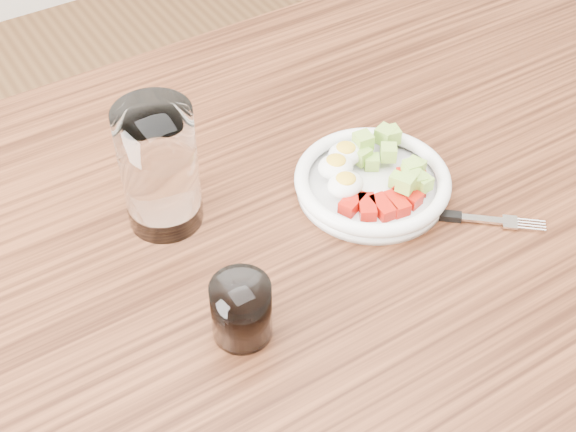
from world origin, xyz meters
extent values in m
cube|color=brown|center=(0.65, 0.35, 0.36)|extent=(0.07, 0.07, 0.73)
cube|color=brown|center=(0.00, 0.00, 0.75)|extent=(1.50, 0.90, 0.04)
cylinder|color=white|center=(0.12, 0.02, 0.78)|extent=(0.19, 0.19, 0.01)
torus|color=white|center=(0.12, 0.02, 0.79)|extent=(0.19, 0.19, 0.02)
cube|color=#B7160B|center=(0.07, 0.00, 0.79)|extent=(0.04, 0.03, 0.02)
cube|color=#B7160B|center=(0.08, -0.02, 0.79)|extent=(0.03, 0.04, 0.02)
cube|color=#B7160B|center=(0.10, -0.03, 0.79)|extent=(0.02, 0.04, 0.02)
cube|color=#B7160B|center=(0.12, -0.03, 0.79)|extent=(0.02, 0.04, 0.02)
cube|color=#B7160B|center=(0.14, -0.03, 0.79)|extent=(0.03, 0.04, 0.02)
cube|color=#B7160B|center=(0.15, -0.02, 0.79)|extent=(0.04, 0.04, 0.02)
cube|color=#B7160B|center=(0.16, 0.00, 0.79)|extent=(0.04, 0.03, 0.02)
ellipsoid|color=white|center=(0.09, 0.05, 0.80)|extent=(0.05, 0.04, 0.03)
ellipsoid|color=yellow|center=(0.09, 0.05, 0.81)|extent=(0.02, 0.02, 0.01)
ellipsoid|color=white|center=(0.11, 0.07, 0.80)|extent=(0.05, 0.04, 0.03)
ellipsoid|color=yellow|center=(0.11, 0.07, 0.81)|extent=(0.02, 0.02, 0.01)
ellipsoid|color=white|center=(0.08, 0.02, 0.80)|extent=(0.05, 0.04, 0.03)
ellipsoid|color=yellow|center=(0.08, 0.02, 0.81)|extent=(0.02, 0.02, 0.01)
cube|color=#A1C74C|center=(0.16, 0.00, 0.80)|extent=(0.02, 0.02, 0.02)
cube|color=#A1C74C|center=(0.13, 0.06, 0.80)|extent=(0.02, 0.02, 0.02)
cube|color=#A1C74C|center=(0.15, -0.02, 0.80)|extent=(0.02, 0.02, 0.02)
cube|color=#A1C74C|center=(0.17, 0.06, 0.80)|extent=(0.03, 0.03, 0.02)
cube|color=#A1C74C|center=(0.16, 0.00, 0.79)|extent=(0.03, 0.03, 0.02)
cube|color=#A1C74C|center=(0.13, -0.03, 0.81)|extent=(0.03, 0.03, 0.02)
cube|color=#A1C74C|center=(0.17, 0.00, 0.80)|extent=(0.03, 0.03, 0.02)
cube|color=#A1C74C|center=(0.16, -0.03, 0.80)|extent=(0.02, 0.02, 0.02)
cube|color=#A1C74C|center=(0.14, 0.04, 0.79)|extent=(0.02, 0.02, 0.02)
cube|color=#A1C74C|center=(0.14, 0.00, 0.79)|extent=(0.02, 0.02, 0.02)
cube|color=#A1C74C|center=(0.15, -0.02, 0.80)|extent=(0.03, 0.03, 0.02)
cube|color=#A1C74C|center=(0.18, 0.06, 0.80)|extent=(0.02, 0.02, 0.02)
cube|color=#A1C74C|center=(0.14, 0.07, 0.81)|extent=(0.02, 0.02, 0.02)
cube|color=#A1C74C|center=(0.16, 0.04, 0.80)|extent=(0.03, 0.03, 0.02)
cube|color=black|center=(0.14, -0.05, 0.77)|extent=(0.08, 0.07, 0.01)
cube|color=silver|center=(0.20, -0.10, 0.77)|extent=(0.05, 0.04, 0.00)
cube|color=silver|center=(0.22, -0.12, 0.77)|extent=(0.03, 0.03, 0.00)
cylinder|color=silver|center=(0.24, -0.14, 0.77)|extent=(0.03, 0.02, 0.00)
cylinder|color=silver|center=(0.24, -0.14, 0.77)|extent=(0.03, 0.02, 0.00)
cylinder|color=silver|center=(0.24, -0.13, 0.77)|extent=(0.03, 0.02, 0.00)
cylinder|color=silver|center=(0.25, -0.13, 0.77)|extent=(0.03, 0.02, 0.00)
cylinder|color=white|center=(-0.12, 0.11, 0.85)|extent=(0.09, 0.09, 0.16)
cylinder|color=white|center=(-0.13, -0.09, 0.81)|extent=(0.06, 0.06, 0.07)
cylinder|color=black|center=(-0.13, -0.09, 0.80)|extent=(0.06, 0.06, 0.06)
camera|label=1|loc=(-0.36, -0.55, 1.46)|focal=50.00mm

